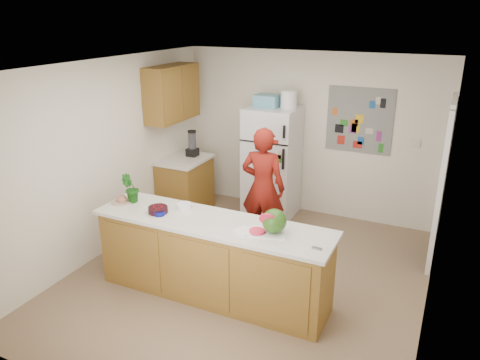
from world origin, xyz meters
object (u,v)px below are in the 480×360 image
at_px(refrigerator, 272,162).
at_px(cherry_bowl, 158,210).
at_px(person, 263,188).
at_px(watermelon, 274,221).

xyz_separation_m(refrigerator, cherry_bowl, (-0.39, -2.45, 0.11)).
distance_m(person, cherry_bowl, 1.61).
bearing_deg(watermelon, cherry_bowl, -176.94).
bearing_deg(cherry_bowl, watermelon, 3.06).
bearing_deg(watermelon, person, 116.69).
distance_m(refrigerator, person, 1.02).
bearing_deg(cherry_bowl, person, 65.69).
relative_size(person, cherry_bowl, 7.61).
height_order(refrigerator, person, refrigerator).
xyz_separation_m(refrigerator, person, (0.27, -0.99, -0.03)).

